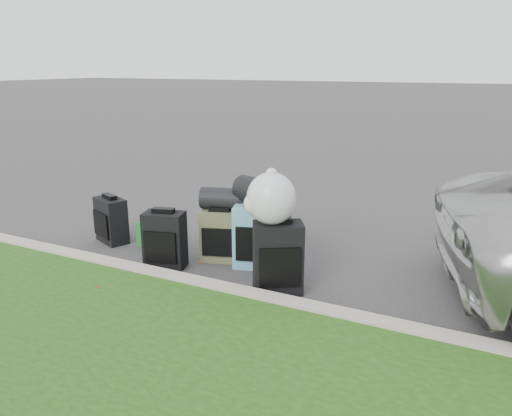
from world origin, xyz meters
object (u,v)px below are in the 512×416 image
at_px(suitcase_large_black_left, 165,240).
at_px(suitcase_large_black_right, 278,258).
at_px(suitcase_small_black, 111,220).
at_px(suitcase_teal, 256,237).
at_px(tote_green, 150,233).
at_px(tote_navy, 164,239).
at_px(suitcase_olive, 220,236).

relative_size(suitcase_large_black_left, suitcase_large_black_right, 0.89).
relative_size(suitcase_small_black, suitcase_large_black_left, 0.90).
xyz_separation_m(suitcase_large_black_left, suitcase_teal, (0.86, 0.46, 0.03)).
distance_m(suitcase_large_black_right, tote_green, 1.99).
height_order(suitcase_teal, suitcase_large_black_right, suitcase_large_black_right).
bearing_deg(suitcase_teal, suitcase_large_black_right, -62.98).
bearing_deg(suitcase_large_black_left, tote_navy, 114.05).
xyz_separation_m(suitcase_small_black, suitcase_large_black_left, (1.08, -0.37, 0.03)).
bearing_deg(suitcase_small_black, suitcase_teal, 24.90).
height_order(suitcase_teal, tote_navy, suitcase_teal).
distance_m(suitcase_olive, suitcase_large_black_right, 1.02).
bearing_deg(suitcase_large_black_right, tote_green, 134.19).
distance_m(suitcase_teal, tote_navy, 1.21).
distance_m(suitcase_large_black_left, tote_navy, 0.56).
height_order(suitcase_olive, tote_green, suitcase_olive).
relative_size(suitcase_large_black_right, tote_green, 2.34).
xyz_separation_m(suitcase_small_black, suitcase_teal, (1.94, 0.09, 0.06)).
bearing_deg(tote_green, tote_navy, -26.02).
xyz_separation_m(suitcase_small_black, tote_green, (0.49, 0.12, -0.13)).
relative_size(suitcase_olive, tote_navy, 2.17).
relative_size(suitcase_small_black, suitcase_olive, 0.97).
bearing_deg(tote_green, suitcase_teal, -11.22).
bearing_deg(tote_green, suitcase_olive, -12.48).
relative_size(suitcase_small_black, tote_green, 1.86).
bearing_deg(tote_navy, suitcase_olive, -17.21).
relative_size(suitcase_large_black_left, suitcase_olive, 1.08).
xyz_separation_m(suitcase_large_black_left, tote_navy, (-0.33, 0.41, -0.18)).
relative_size(suitcase_teal, suitcase_large_black_right, 0.98).
bearing_deg(tote_navy, suitcase_large_black_left, -70.51).
xyz_separation_m(suitcase_large_black_left, tote_green, (-0.59, 0.49, -0.16)).
bearing_deg(suitcase_large_black_left, suitcase_large_black_right, -15.59).
distance_m(suitcase_teal, tote_green, 1.46).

